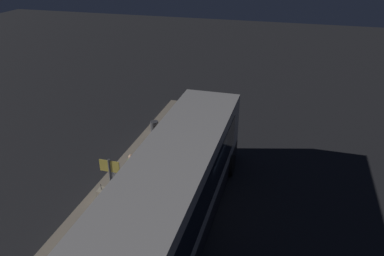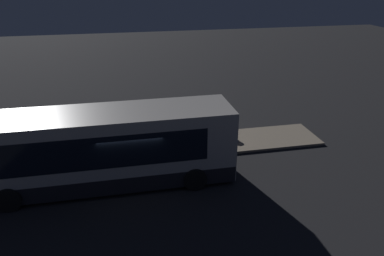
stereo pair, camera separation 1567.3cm
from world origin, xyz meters
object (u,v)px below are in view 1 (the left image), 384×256
at_px(suitcase, 102,196).
at_px(sign_post, 111,182).
at_px(passenger_boarding, 114,178).
at_px(passenger_waiting, 132,170).
at_px(trash_bin, 154,127).
at_px(bus_lead, 177,188).

bearing_deg(suitcase, sign_post, -128.77).
relative_size(passenger_boarding, passenger_waiting, 1.02).
relative_size(suitcase, sign_post, 0.35).
distance_m(passenger_waiting, trash_bin, 5.24).
bearing_deg(passenger_boarding, trash_bin, 24.27).
xyz_separation_m(suitcase, trash_bin, (6.41, 0.26, -0.02)).
height_order(bus_lead, passenger_boarding, bus_lead).
xyz_separation_m(passenger_boarding, sign_post, (-1.23, -0.60, 0.73)).
height_order(passenger_waiting, sign_post, sign_post).
bearing_deg(sign_post, passenger_waiting, 4.59).
bearing_deg(passenger_boarding, sign_post, -135.24).
distance_m(suitcase, sign_post, 1.75).
xyz_separation_m(bus_lead, passenger_boarding, (0.66, 2.88, -0.55)).
bearing_deg(passenger_waiting, suitcase, 122.58).
bearing_deg(suitcase, passenger_boarding, -31.04).
xyz_separation_m(passenger_boarding, trash_bin, (5.91, 0.56, -0.60)).
height_order(passenger_boarding, suitcase, passenger_boarding).
distance_m(passenger_boarding, sign_post, 1.55).
height_order(passenger_waiting, suitcase, passenger_waiting).
xyz_separation_m(passenger_waiting, suitcase, (-1.30, 0.74, -0.54)).
xyz_separation_m(bus_lead, trash_bin, (6.57, 3.44, -1.15)).
relative_size(suitcase, trash_bin, 1.41).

